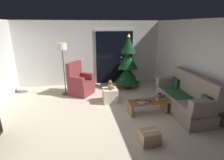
% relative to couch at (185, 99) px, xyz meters
% --- Properties ---
extents(ground_plane, '(7.00, 7.00, 0.00)m').
position_rel_couch_xyz_m(ground_plane, '(-2.32, -0.02, -0.40)').
color(ground_plane, beige).
extents(wall_back, '(5.72, 0.12, 2.50)m').
position_rel_couch_xyz_m(wall_back, '(-2.32, 3.04, 0.85)').
color(wall_back, silver).
rests_on(wall_back, ground).
extents(wall_right, '(0.12, 6.00, 2.50)m').
position_rel_couch_xyz_m(wall_right, '(0.54, -0.02, 0.85)').
color(wall_right, silver).
rests_on(wall_right, ground).
extents(patio_door_frame, '(1.60, 0.02, 2.20)m').
position_rel_couch_xyz_m(patio_door_frame, '(-1.36, 2.97, 0.70)').
color(patio_door_frame, silver).
rests_on(patio_door_frame, ground).
extents(patio_door_glass, '(1.50, 0.02, 2.10)m').
position_rel_couch_xyz_m(patio_door_glass, '(-1.36, 2.95, 0.65)').
color(patio_door_glass, black).
rests_on(patio_door_glass, ground).
extents(couch, '(0.83, 1.96, 1.08)m').
position_rel_couch_xyz_m(couch, '(0.00, 0.00, 0.00)').
color(couch, gray).
rests_on(couch, ground).
extents(coffee_table, '(1.10, 0.40, 0.37)m').
position_rel_couch_xyz_m(coffee_table, '(-1.03, 0.13, -0.15)').
color(coffee_table, olive).
rests_on(coffee_table, ground).
extents(remote_graphite, '(0.12, 0.15, 0.02)m').
position_rel_couch_xyz_m(remote_graphite, '(-1.27, 0.21, -0.02)').
color(remote_graphite, '#333338').
rests_on(remote_graphite, coffee_table).
extents(remote_white, '(0.15, 0.13, 0.02)m').
position_rel_couch_xyz_m(remote_white, '(-1.27, 0.05, -0.02)').
color(remote_white, silver).
rests_on(remote_white, coffee_table).
extents(remote_black, '(0.15, 0.13, 0.02)m').
position_rel_couch_xyz_m(remote_black, '(-1.04, 0.12, -0.02)').
color(remote_black, black).
rests_on(remote_black, coffee_table).
extents(remote_silver, '(0.16, 0.09, 0.02)m').
position_rel_couch_xyz_m(remote_silver, '(-1.12, 0.04, -0.02)').
color(remote_silver, '#ADADB2').
rests_on(remote_silver, coffee_table).
extents(book_stack, '(0.25, 0.21, 0.16)m').
position_rel_couch_xyz_m(book_stack, '(-0.67, 0.14, 0.05)').
color(book_stack, '#B79333').
rests_on(book_stack, coffee_table).
extents(cell_phone, '(0.14, 0.16, 0.01)m').
position_rel_couch_xyz_m(cell_phone, '(-0.68, 0.16, 0.13)').
color(cell_phone, black).
rests_on(cell_phone, book_stack).
extents(christmas_tree, '(0.93, 0.93, 2.04)m').
position_rel_couch_xyz_m(christmas_tree, '(-1.01, 2.20, 0.50)').
color(christmas_tree, '#4C1E19').
rests_on(christmas_tree, ground).
extents(armchair, '(0.96, 0.96, 1.13)m').
position_rel_couch_xyz_m(armchair, '(-2.81, 1.91, 0.00)').
color(armchair, maroon).
rests_on(armchair, ground).
extents(floor_lamp, '(0.32, 0.32, 1.78)m').
position_rel_couch_xyz_m(floor_lamp, '(-3.32, 2.00, 1.11)').
color(floor_lamp, '#2D2D30').
rests_on(floor_lamp, ground).
extents(ottoman, '(0.44, 0.44, 0.44)m').
position_rel_couch_xyz_m(ottoman, '(-1.90, 1.06, -0.18)').
color(ottoman, beige).
rests_on(ottoman, ground).
extents(teddy_bear_chestnut, '(0.21, 0.21, 0.29)m').
position_rel_couch_xyz_m(teddy_bear_chestnut, '(-1.90, 1.05, 0.16)').
color(teddy_bear_chestnut, brown).
rests_on(teddy_bear_chestnut, ottoman).
extents(teddy_bear_honey_by_tree, '(0.22, 0.21, 0.29)m').
position_rel_couch_xyz_m(teddy_bear_honey_by_tree, '(-1.58, 2.03, -0.28)').
color(teddy_bear_honey_by_tree, tan).
rests_on(teddy_bear_honey_by_tree, ground).
extents(cardboard_box_taped_mid_floor, '(0.40, 0.32, 0.29)m').
position_rel_couch_xyz_m(cardboard_box_taped_mid_floor, '(-1.48, -1.07, -0.26)').
color(cardboard_box_taped_mid_floor, tan).
rests_on(cardboard_box_taped_mid_floor, ground).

